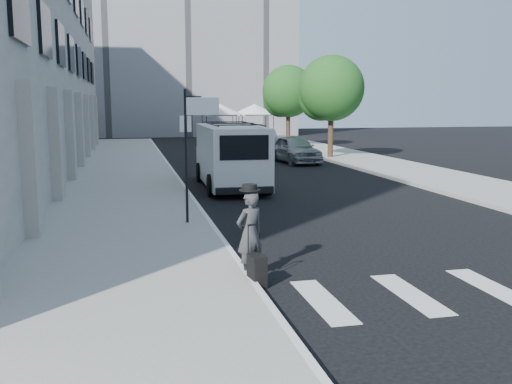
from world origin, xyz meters
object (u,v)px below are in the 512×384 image
suitcase (257,270)px  parked_car_b (265,140)px  parked_car_a (295,149)px  parked_car_c (249,136)px  briefcase (256,228)px  businessman (250,234)px  cargo_van (230,156)px

suitcase → parked_car_b: 30.52m
parked_car_a → parked_car_c: parked_car_c is taller
briefcase → parked_car_c: 29.26m
briefcase → parked_car_b: size_ratio=0.10×
parked_car_c → parked_car_b: bearing=-82.1°
businessman → suitcase: 0.81m
businessman → briefcase: 3.57m
briefcase → parked_car_b: bearing=87.5°
cargo_van → parked_car_b: bearing=73.4°
cargo_van → parked_car_a: size_ratio=1.45×
parked_car_c → briefcase: bearing=-103.1°
cargo_van → parked_car_c: size_ratio=1.13×
briefcase → parked_car_b: (6.50, 25.62, 0.54)m
briefcase → parked_car_c: (6.01, 28.63, 0.66)m
briefcase → suitcase: bearing=-90.8°
businessman → briefcase: (0.89, 3.39, -0.66)m
parked_car_a → briefcase: bearing=-115.4°
parked_car_a → cargo_van: bearing=-127.2°
briefcase → parked_car_a: (6.01, 16.57, 0.59)m
briefcase → parked_car_b: 26.43m
businessman → parked_car_a: businessman is taller
cargo_van → briefcase: bearing=-94.6°
suitcase → cargo_van: size_ratio=0.17×
businessman → parked_car_c: bearing=-129.6°
suitcase → parked_car_a: (6.90, 20.56, 0.46)m
briefcase → cargo_van: size_ratio=0.07×
cargo_van → parked_car_a: (5.15, 8.32, -0.49)m
briefcase → cargo_van: (0.86, 8.25, 1.08)m
businessman → suitcase: businessman is taller
parked_car_a → suitcase: bearing=-114.0°
businessman → parked_car_a: 21.12m
suitcase → parked_car_a: parked_car_a is taller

